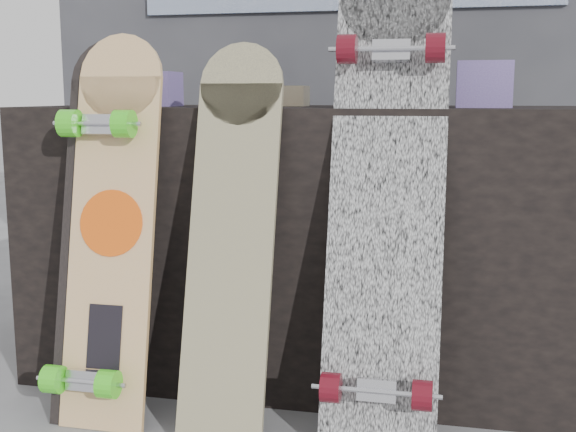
% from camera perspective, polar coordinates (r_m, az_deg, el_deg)
% --- Properties ---
extents(vendor_table, '(1.60, 0.60, 0.80)m').
position_cam_1_polar(vendor_table, '(2.16, 1.54, -2.05)').
color(vendor_table, black).
rests_on(vendor_table, ground).
extents(booth, '(2.40, 0.22, 2.20)m').
position_cam_1_polar(booth, '(2.96, 4.82, 14.72)').
color(booth, '#343439').
rests_on(booth, ground).
extents(merch_box_purple, '(0.18, 0.12, 0.10)m').
position_cam_1_polar(merch_box_purple, '(2.21, -11.03, 9.81)').
color(merch_box_purple, '#543F81').
rests_on(merch_box_purple, vendor_table).
extents(merch_box_small, '(0.14, 0.14, 0.12)m').
position_cam_1_polar(merch_box_small, '(2.00, 15.20, 9.99)').
color(merch_box_small, '#543F81').
rests_on(merch_box_small, vendor_table).
extents(merch_box_flat, '(0.22, 0.10, 0.06)m').
position_cam_1_polar(merch_box_flat, '(2.21, -1.36, 9.46)').
color(merch_box_flat, '#D1B78C').
rests_on(merch_box_flat, vendor_table).
extents(longboard_geisha, '(0.22, 0.23, 0.99)m').
position_cam_1_polar(longboard_geisha, '(1.89, -13.67, -0.13)').
color(longboard_geisha, tan).
rests_on(longboard_geisha, ground).
extents(longboard_celtic, '(0.21, 0.28, 0.97)m').
position_cam_1_polar(longboard_celtic, '(1.78, -4.43, -0.84)').
color(longboard_celtic, beige).
rests_on(longboard_celtic, ground).
extents(longboard_cascadia, '(0.28, 0.38, 1.21)m').
position_cam_1_polar(longboard_cascadia, '(1.75, 7.84, 2.88)').
color(longboard_cascadia, silver).
rests_on(longboard_cascadia, ground).
extents(skateboard_dark, '(0.22, 0.30, 0.98)m').
position_cam_1_polar(skateboard_dark, '(1.91, -14.65, -0.71)').
color(skateboard_dark, black).
rests_on(skateboard_dark, ground).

